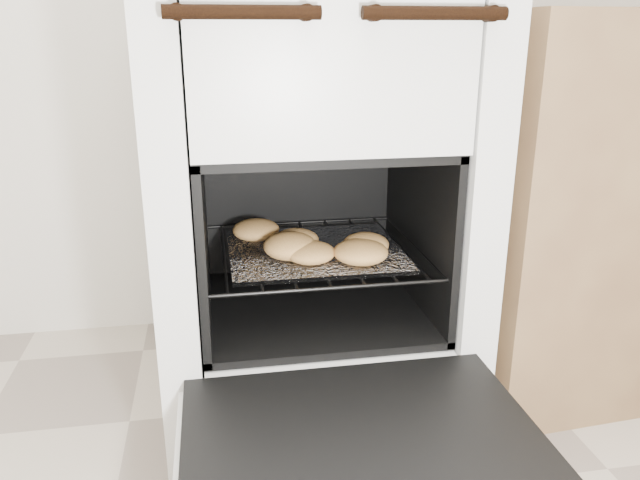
% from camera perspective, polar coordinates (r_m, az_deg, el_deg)
% --- Properties ---
extents(stove, '(0.67, 0.75, 1.03)m').
position_cam_1_polar(stove, '(1.45, -1.12, 4.09)').
color(stove, silver).
rests_on(stove, ground).
extents(oven_door, '(0.60, 0.47, 0.04)m').
position_cam_1_polar(oven_door, '(1.07, 3.95, -18.37)').
color(oven_door, black).
rests_on(oven_door, stove).
extents(oven_rack, '(0.49, 0.47, 0.01)m').
position_cam_1_polar(oven_rack, '(1.42, -0.63, -0.97)').
color(oven_rack, black).
rests_on(oven_rack, stove).
extents(foil_sheet, '(0.38, 0.33, 0.01)m').
position_cam_1_polar(foil_sheet, '(1.39, -0.48, -1.01)').
color(foil_sheet, white).
rests_on(foil_sheet, oven_rack).
extents(baked_rolls, '(0.36, 0.33, 0.06)m').
position_cam_1_polar(baked_rolls, '(1.35, -0.78, -0.36)').
color(baked_rolls, tan).
rests_on(baked_rolls, foil_sheet).
extents(counter, '(0.95, 0.67, 0.91)m').
position_cam_1_polar(counter, '(1.80, 25.46, 3.52)').
color(counter, olive).
rests_on(counter, ground).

